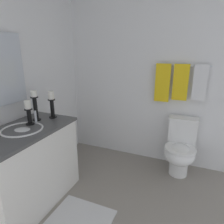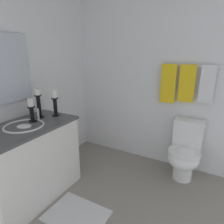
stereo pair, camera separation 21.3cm
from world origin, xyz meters
name	(u,v)px [view 1 (the left image)]	position (x,y,z in m)	size (l,w,h in m)	color
wall_back	(157,79)	(0.00, 1.45, 1.23)	(2.69, 0.04, 2.45)	white
vanity_cabinet	(28,167)	(-1.02, -0.01, 0.43)	(0.58, 1.07, 0.85)	white
sink_basin	(23,133)	(-1.02, -0.01, 0.82)	(0.40, 0.40, 0.24)	white
candle_holder_tall	(52,104)	(-0.98, 0.41, 1.02)	(0.09, 0.09, 0.31)	black
candle_holder_short	(35,105)	(-1.09, 0.26, 1.03)	(0.09, 0.09, 0.33)	black
candle_holder_mid	(29,112)	(-1.06, 0.13, 0.99)	(0.09, 0.09, 0.26)	black
toilet	(180,149)	(0.42, 1.17, 0.37)	(0.39, 0.54, 0.75)	white
towel_bar	(182,65)	(0.32, 1.39, 1.42)	(0.02, 0.02, 0.69)	silver
towel_near_vanity	(162,83)	(0.09, 1.37, 1.19)	(0.19, 0.03, 0.51)	yellow
towel_center	(181,82)	(0.32, 1.37, 1.20)	(0.19, 0.03, 0.47)	yellow
towel_near_corner	(200,83)	(0.55, 1.37, 1.21)	(0.17, 0.03, 0.45)	white
bath_mat	(81,218)	(-0.39, -0.01, 0.01)	(0.60, 0.44, 0.02)	silver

